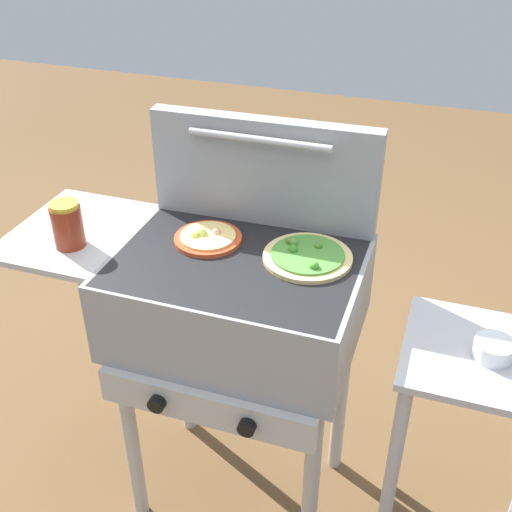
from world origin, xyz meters
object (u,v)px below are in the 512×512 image
object	(u,v)px
grill	(233,304)
pizza_veggie	(307,256)
prep_table	(479,419)
pizza_cheese	(208,238)
topping_bowl_near	(494,350)
sauce_jar	(67,225)

from	to	relation	value
grill	pizza_veggie	xyz separation A→B (m)	(0.18, 0.06, 0.15)
prep_table	grill	bearing A→B (deg)	-179.63
pizza_cheese	topping_bowl_near	size ratio (longest dim) A/B	1.88
pizza_cheese	prep_table	bearing A→B (deg)	-4.50
prep_table	sauce_jar	bearing A→B (deg)	-176.00
topping_bowl_near	sauce_jar	bearing A→B (deg)	-176.35
prep_table	pizza_veggie	bearing A→B (deg)	173.28
grill	pizza_cheese	xyz separation A→B (m)	(-0.09, 0.06, 0.15)
pizza_veggie	prep_table	world-z (taller)	pizza_veggie
pizza_veggie	topping_bowl_near	world-z (taller)	pizza_veggie
pizza_cheese	sauce_jar	distance (m)	0.37
pizza_veggie	sauce_jar	world-z (taller)	sauce_jar
pizza_cheese	topping_bowl_near	bearing A→B (deg)	-5.13
grill	pizza_veggie	size ratio (longest dim) A/B	4.17
pizza_cheese	pizza_veggie	world-z (taller)	pizza_cheese
pizza_veggie	prep_table	size ratio (longest dim) A/B	0.30
pizza_veggie	topping_bowl_near	bearing A→B (deg)	-7.74
sauce_jar	topping_bowl_near	xyz separation A→B (m)	(1.09, 0.07, -0.18)
pizza_cheese	pizza_veggie	xyz separation A→B (m)	(0.28, -0.00, 0.00)
grill	pizza_cheese	world-z (taller)	pizza_cheese
sauce_jar	prep_table	bearing A→B (deg)	4.00
pizza_cheese	sauce_jar	bearing A→B (deg)	-157.72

